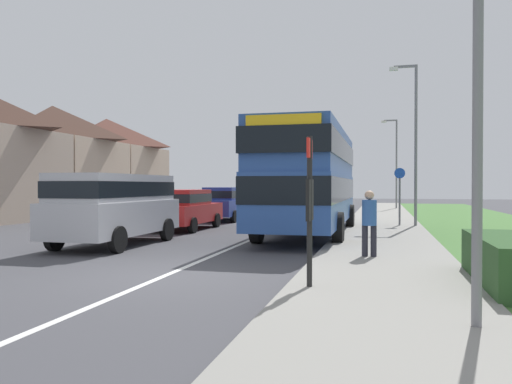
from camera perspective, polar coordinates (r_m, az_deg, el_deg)
ground_plane at (r=10.25m, az=-10.20°, el=-9.31°), size 120.00×120.00×0.00m
lane_marking_centre at (r=17.78m, az=0.49°, el=-5.01°), size 0.14×60.00×0.01m
pavement_near_side at (r=15.30m, az=14.23°, el=-5.76°), size 3.20×68.00×0.12m
roadside_hedge at (r=9.67m, az=26.99°, el=-7.29°), size 1.10×3.35×0.90m
double_decker_bus at (r=17.97m, az=6.08°, el=1.87°), size 2.80×10.02×3.70m
parked_van_silver at (r=15.52m, az=-15.67°, el=-1.22°), size 2.11×5.03×2.11m
parked_car_red at (r=20.42m, az=-8.18°, el=-1.77°), size 1.95×4.46×1.62m
parked_car_blue at (r=25.45m, az=-3.54°, el=-1.19°), size 1.87×4.35×1.69m
pedestrian_at_stop at (r=12.08m, az=12.74°, el=-3.13°), size 0.34×0.34×1.67m
bus_stop_sign at (r=8.32m, az=6.11°, el=-0.97°), size 0.09×0.52×2.60m
cycle_route_sign at (r=21.85m, az=16.00°, el=-0.22°), size 0.44×0.08×2.52m
street_lamp_near at (r=6.81m, az=22.94°, el=19.20°), size 1.14×0.20×6.82m
street_lamp_mid at (r=22.04m, az=17.40°, el=6.33°), size 1.14×0.20×6.81m
street_lamp_far at (r=38.11m, az=15.49°, el=3.80°), size 1.14×0.20×6.59m
house_terrace_far_side at (r=31.52m, az=-25.51°, el=3.60°), size 7.39×25.32×6.79m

